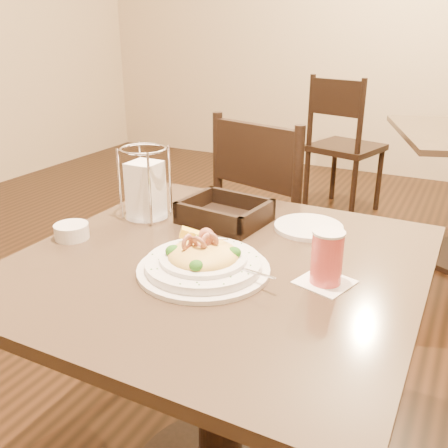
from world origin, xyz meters
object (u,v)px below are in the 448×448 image
at_px(napkin_caddy, 146,188).
at_px(butter_ramekin, 72,231).
at_px(bread_basket, 225,214).
at_px(drink_glass, 327,258).
at_px(dining_chair_near, 275,226).
at_px(pasta_bowl, 203,261).
at_px(dining_chair_far, 343,142).
at_px(side_plate, 308,227).
at_px(main_table, 220,340).

xyz_separation_m(napkin_caddy, butter_ramekin, (-0.08, -0.21, -0.07)).
distance_m(bread_basket, butter_ramekin, 0.41).
bearing_deg(drink_glass, dining_chair_near, 118.21).
bearing_deg(drink_glass, pasta_bowl, -163.99).
bearing_deg(bread_basket, dining_chair_far, 95.67).
xyz_separation_m(napkin_caddy, side_plate, (0.43, 0.12, -0.08)).
bearing_deg(pasta_bowl, dining_chair_near, 100.56).
bearing_deg(dining_chair_near, butter_ramekin, 89.67).
relative_size(pasta_bowl, napkin_caddy, 1.60).
height_order(dining_chair_far, side_plate, dining_chair_far).
xyz_separation_m(main_table, side_plate, (0.13, 0.27, 0.23)).
xyz_separation_m(main_table, butter_ramekin, (-0.39, -0.07, 0.25)).
distance_m(dining_chair_near, drink_glass, 0.91).
height_order(main_table, napkin_caddy, napkin_caddy).
height_order(side_plate, butter_ramekin, butter_ramekin).
relative_size(main_table, bread_basket, 3.78).
height_order(dining_chair_near, dining_chair_far, same).
bearing_deg(main_table, dining_chair_near, 101.76).
xyz_separation_m(drink_glass, butter_ramekin, (-0.64, -0.06, -0.04)).
bearing_deg(main_table, pasta_bowl, -92.16).
xyz_separation_m(dining_chair_near, bread_basket, (0.06, -0.55, 0.24)).
bearing_deg(drink_glass, butter_ramekin, -174.33).
relative_size(pasta_bowl, drink_glass, 2.52).
bearing_deg(side_plate, drink_glass, -65.14).
relative_size(bread_basket, butter_ramekin, 2.76).
distance_m(dining_chair_far, butter_ramekin, 2.44).
xyz_separation_m(pasta_bowl, bread_basket, (-0.09, 0.29, -0.01)).
distance_m(drink_glass, side_plate, 0.30).
height_order(dining_chair_far, pasta_bowl, dining_chair_far).
bearing_deg(dining_chair_near, dining_chair_far, -69.15).
distance_m(pasta_bowl, butter_ramekin, 0.39).
height_order(drink_glass, butter_ramekin, drink_glass).
bearing_deg(butter_ramekin, bread_basket, 43.57).
height_order(dining_chair_near, pasta_bowl, dining_chair_near).
relative_size(dining_chair_far, butter_ramekin, 10.77).
distance_m(napkin_caddy, side_plate, 0.46).
height_order(dining_chair_near, butter_ramekin, dining_chair_near).
distance_m(pasta_bowl, bread_basket, 0.30).
distance_m(dining_chair_far, pasta_bowl, 2.47).
relative_size(main_table, pasta_bowl, 2.77).
xyz_separation_m(pasta_bowl, napkin_caddy, (-0.30, 0.22, 0.06)).
xyz_separation_m(dining_chair_far, bread_basket, (0.21, -2.15, 0.24)).
bearing_deg(dining_chair_far, butter_ramekin, 103.34).
bearing_deg(dining_chair_near, pasta_bowl, 115.97).
bearing_deg(pasta_bowl, butter_ramekin, 178.68).
bearing_deg(dining_chair_near, drink_glass, 133.63).
xyz_separation_m(dining_chair_far, side_plate, (0.44, -2.09, 0.23)).
bearing_deg(pasta_bowl, main_table, 87.84).
bearing_deg(napkin_caddy, side_plate, 15.98).
bearing_deg(drink_glass, napkin_caddy, 165.37).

